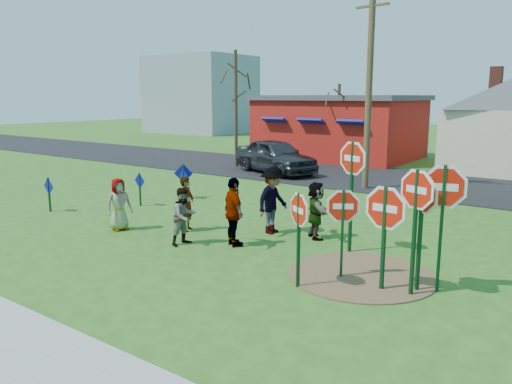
# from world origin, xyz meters

# --- Properties ---
(ground) EXTENTS (120.00, 120.00, 0.00)m
(ground) POSITION_xyz_m (0.00, 0.00, 0.00)
(ground) COLOR #2B611B
(ground) RESTS_ON ground
(road) EXTENTS (120.00, 7.50, 0.04)m
(road) POSITION_xyz_m (0.00, 11.50, 0.02)
(road) COLOR black
(road) RESTS_ON ground
(dirt_patch) EXTENTS (3.20, 3.20, 0.03)m
(dirt_patch) POSITION_xyz_m (4.50, -1.00, 0.01)
(dirt_patch) COLOR brown
(dirt_patch) RESTS_ON ground
(red_building) EXTENTS (9.40, 7.69, 3.90)m
(red_building) POSITION_xyz_m (-5.50, 17.99, 1.97)
(red_building) COLOR #A01E10
(red_building) RESTS_ON ground
(distant_building) EXTENTS (10.00, 8.00, 8.00)m
(distant_building) POSITION_xyz_m (-28.00, 30.00, 4.00)
(distant_building) COLOR #8C939E
(distant_building) RESTS_ON ground
(stop_sign_a) EXTENTS (0.82, 0.49, 2.09)m
(stop_sign_a) POSITION_xyz_m (3.72, -2.38, 1.44)
(stop_sign_a) COLOR #0F3A1C
(stop_sign_a) RESTS_ON ground
(stop_sign_b) EXTENTS (1.08, 0.37, 2.92)m
(stop_sign_b) POSITION_xyz_m (3.54, 0.43, 2.11)
(stop_sign_b) COLOR #0F3A1C
(stop_sign_b) RESTS_ON ground
(stop_sign_c) EXTENTS (0.99, 0.40, 2.64)m
(stop_sign_c) POSITION_xyz_m (5.75, -1.46, 1.85)
(stop_sign_c) COLOR #0F3A1C
(stop_sign_c) RESTS_ON ground
(stop_sign_d) EXTENTS (1.12, 0.38, 2.71)m
(stop_sign_d) POSITION_xyz_m (6.09, -0.92, 1.93)
(stop_sign_d) COLOR #0F3A1C
(stop_sign_d) RESTS_ON ground
(stop_sign_e) EXTENTS (1.18, 0.16, 2.29)m
(stop_sign_e) POSITION_xyz_m (5.17, -1.52, 1.53)
(stop_sign_e) COLOR #0F3A1C
(stop_sign_e) RESTS_ON ground
(stop_sign_f) EXTENTS (0.95, 0.49, 2.50)m
(stop_sign_f) POSITION_xyz_m (5.77, -1.16, 1.79)
(stop_sign_f) COLOR #0F3A1C
(stop_sign_f) RESTS_ON ground
(stop_sign_g) EXTENTS (0.83, 0.52, 2.05)m
(stop_sign_g) POSITION_xyz_m (4.18, -1.35, 1.40)
(stop_sign_g) COLOR #0F3A1C
(stop_sign_g) RESTS_ON ground
(blue_diamond_a) EXTENTS (0.61, 0.07, 1.18)m
(blue_diamond_a) POSITION_xyz_m (-6.60, -1.45, 0.73)
(blue_diamond_a) COLOR #0F3A1C
(blue_diamond_a) RESTS_ON ground
(blue_diamond_b) EXTENTS (0.57, 0.07, 1.19)m
(blue_diamond_b) POSITION_xyz_m (-4.81, 0.95, 0.74)
(blue_diamond_b) COLOR #0F3A1C
(blue_diamond_b) RESTS_ON ground
(blue_diamond_c) EXTENTS (0.62, 0.13, 1.15)m
(blue_diamond_c) POSITION_xyz_m (-4.41, 2.75, 0.71)
(blue_diamond_c) COLOR #0F3A1C
(blue_diamond_c) RESTS_ON ground
(blue_diamond_d) EXTENTS (0.64, 0.39, 1.32)m
(blue_diamond_d) POSITION_xyz_m (-4.55, 2.89, 0.81)
(blue_diamond_d) COLOR #0F3A1C
(blue_diamond_d) RESTS_ON ground
(person_a) EXTENTS (0.69, 0.86, 1.53)m
(person_a) POSITION_xyz_m (-2.81, -1.60, 0.76)
(person_a) COLOR #4A6394
(person_a) RESTS_ON ground
(person_b) EXTENTS (0.55, 0.67, 1.58)m
(person_b) POSITION_xyz_m (-1.15, -0.50, 0.79)
(person_b) COLOR #236E5F
(person_b) RESTS_ON ground
(person_c) EXTENTS (0.67, 0.81, 1.52)m
(person_c) POSITION_xyz_m (-0.26, -1.54, 0.76)
(person_c) COLOR brown
(person_c) RESTS_ON ground
(person_d) EXTENTS (0.74, 1.25, 1.90)m
(person_d) POSITION_xyz_m (1.01, 0.72, 0.95)
(person_d) COLOR #2E2E32
(person_d) RESTS_ON ground
(person_e) EXTENTS (1.14, 0.92, 1.81)m
(person_e) POSITION_xyz_m (0.89, -0.90, 0.90)
(person_e) COLOR #4F2C58
(person_e) RESTS_ON ground
(person_f) EXTENTS (1.37, 1.35, 1.58)m
(person_f) POSITION_xyz_m (2.26, 0.97, 0.79)
(person_f) COLOR #255639
(person_f) RESTS_ON ground
(suv) EXTENTS (5.39, 3.62, 1.71)m
(suv) POSITION_xyz_m (-5.08, 10.04, 0.89)
(suv) COLOR #302F35
(suv) RESTS_ON road
(utility_pole) EXTENTS (2.04, 0.43, 8.37)m
(utility_pole) POSITION_xyz_m (0.32, 8.73, 4.41)
(utility_pole) COLOR #4C3823
(utility_pole) RESTS_ON ground
(bare_tree_west) EXTENTS (1.80, 1.80, 6.27)m
(bare_tree_west) POSITION_xyz_m (-8.18, 10.80, 4.05)
(bare_tree_west) COLOR #382819
(bare_tree_west) RESTS_ON ground
(bare_tree_east) EXTENTS (1.80, 1.80, 4.52)m
(bare_tree_east) POSITION_xyz_m (-3.97, 14.66, 2.92)
(bare_tree_east) COLOR #382819
(bare_tree_east) RESTS_ON ground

